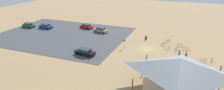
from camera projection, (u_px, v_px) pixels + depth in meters
ground at (147, 49)px, 49.22m from camera, size 160.00×160.00×0.00m
parking_lot_asphalt at (62, 35)px, 59.62m from camera, size 37.00×29.03×0.05m
bike_pavilion at (180, 72)px, 31.78m from camera, size 13.05×10.02×5.35m
trash_bin at (146, 38)px, 55.65m from camera, size 0.60×0.60×0.90m
lot_sign at (124, 42)px, 49.34m from camera, size 0.56×0.08×2.20m
bicycle_white_by_bin at (203, 61)px, 41.89m from camera, size 1.38×1.25×0.84m
bicycle_silver_yard_center at (197, 67)px, 39.28m from camera, size 1.56×0.62×0.81m
bicycle_black_yard_front at (163, 44)px, 51.04m from camera, size 0.82×1.50×0.84m
bicycle_blue_trailside at (186, 59)px, 42.60m from camera, size 1.72×0.48×0.84m
bicycle_orange_front_row at (176, 49)px, 47.89m from camera, size 0.81×1.59×0.83m
bicycle_teal_near_sign at (186, 49)px, 48.08m from camera, size 1.72×0.48×0.81m
bicycle_green_yard_right at (212, 60)px, 42.16m from camera, size 0.48×1.66×0.79m
bicycle_yellow_mid_cluster at (168, 48)px, 48.60m from camera, size 1.61×0.70×0.78m
bicycle_red_edge_south at (180, 45)px, 50.54m from camera, size 1.49×1.02×0.87m
bicycle_purple_lone_west at (168, 41)px, 53.28m from camera, size 1.12×1.37×0.87m
car_blue_second_row at (46, 26)px, 65.73m from camera, size 4.77×2.36×1.43m
car_green_by_curb at (28, 25)px, 66.84m from camera, size 4.74×2.42×1.49m
car_tan_mid_lot at (101, 30)px, 61.68m from camera, size 4.79×2.90×1.39m
car_red_back_corner at (86, 26)px, 65.83m from camera, size 4.88×3.17×1.36m
car_black_aisle_side at (85, 52)px, 45.37m from camera, size 4.90×2.42×1.45m
visitor_at_bikes at (179, 53)px, 44.56m from camera, size 0.36×0.37×1.66m
visitor_near_lot at (186, 53)px, 44.37m from camera, size 0.39×0.40×1.67m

